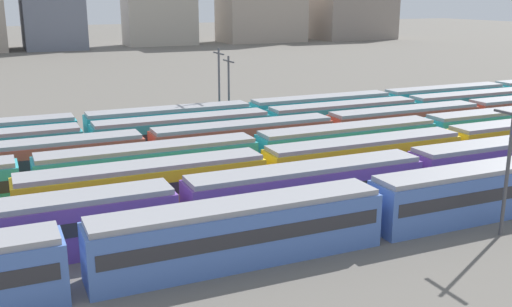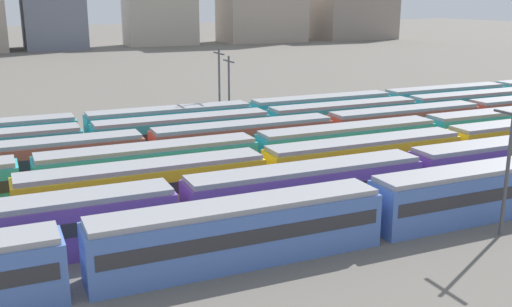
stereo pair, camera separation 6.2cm
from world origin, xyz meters
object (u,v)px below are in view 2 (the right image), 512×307
(train_track_2, at_px, (364,160))
(train_track_3, at_px, (256,155))
(catenary_pole_2, at_px, (508,164))
(catenary_pole_1, at_px, (219,85))
(train_track_4, at_px, (472,117))
(train_track_6, at_px, (386,105))
(catenary_pole_3, at_px, (229,88))
(train_track_5, at_px, (268,126))

(train_track_2, height_order, train_track_3, same)
(train_track_2, bearing_deg, catenary_pole_2, -83.07)
(train_track_2, distance_m, catenary_pole_1, 24.43)
(train_track_4, relative_size, catenary_pole_2, 12.84)
(catenary_pole_1, bearing_deg, train_track_6, -7.97)
(train_track_6, height_order, catenary_pole_3, catenary_pole_3)
(train_track_2, xyz_separation_m, train_track_4, (21.61, 10.40, 0.00))
(train_track_4, relative_size, catenary_pole_3, 12.99)
(train_track_4, relative_size, train_track_6, 1.00)
(train_track_3, height_order, train_track_6, same)
(train_track_4, xyz_separation_m, catenary_pole_2, (-19.95, -24.04, 3.00))
(train_track_2, xyz_separation_m, train_track_5, (-1.79, 15.60, 0.00))
(train_track_6, bearing_deg, train_track_5, -164.76)
(train_track_4, height_order, catenary_pole_1, catenary_pole_1)
(catenary_pole_1, relative_size, catenary_pole_3, 1.11)
(train_track_2, xyz_separation_m, catenary_pole_3, (-2.92, 24.08, 2.95))
(catenary_pole_1, bearing_deg, train_track_5, -73.51)
(train_track_2, bearing_deg, catenary_pole_1, 100.05)
(train_track_5, bearing_deg, train_track_6, 15.24)
(train_track_3, bearing_deg, train_track_2, -33.77)
(catenary_pole_1, xyz_separation_m, catenary_pole_3, (1.30, 0.27, -0.50))
(train_track_2, relative_size, catenary_pole_1, 9.73)
(train_track_4, xyz_separation_m, catenary_pole_3, (-24.53, 13.68, 2.95))
(train_track_5, bearing_deg, catenary_pole_1, 106.49)
(train_track_3, relative_size, catenary_pole_2, 8.53)
(train_track_4, relative_size, catenary_pole_1, 11.69)
(train_track_5, height_order, catenary_pole_2, catenary_pole_2)
(catenary_pole_3, bearing_deg, catenary_pole_1, -168.39)
(train_track_3, xyz_separation_m, train_track_5, (5.98, 10.40, 0.00))
(catenary_pole_2, bearing_deg, catenary_pole_3, 96.92)
(train_track_4, bearing_deg, train_track_2, -154.30)
(catenary_pole_1, relative_size, catenary_pole_2, 1.10)
(train_track_2, height_order, catenary_pole_1, catenary_pole_1)
(catenary_pole_2, bearing_deg, train_track_4, 50.31)
(train_track_5, height_order, train_track_6, same)
(catenary_pole_2, bearing_deg, train_track_2, 96.93)
(train_track_3, xyz_separation_m, train_track_4, (29.38, 5.20, 0.00))
(train_track_4, bearing_deg, train_track_6, 112.54)
(train_track_5, xyz_separation_m, catenary_pole_1, (-2.43, 8.21, 3.45))
(train_track_5, distance_m, train_track_6, 19.78)
(train_track_4, relative_size, train_track_5, 1.51)
(train_track_2, relative_size, catenary_pole_3, 10.81)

